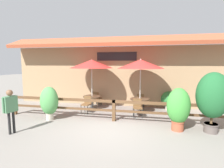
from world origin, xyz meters
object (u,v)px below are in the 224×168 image
object	(u,v)px
chair_middle_wallside	(140,100)
potted_plant_broad_leaf	(213,97)
patio_umbrella_middle	(141,64)
chair_middle_streetside	(138,107)
potted_plant_corner_fern	(178,108)
potted_plant_entrance_palm	(169,100)
patio_umbrella_near	(92,64)
chair_near_streetside	(87,103)
chair_near_wallside	(97,98)
potted_plant_tall_tropical	(49,101)
dining_table_near	(92,99)
dining_table_middle	(140,101)
pedestrian	(10,106)

from	to	relation	value
chair_middle_wallside	potted_plant_broad_leaf	xyz separation A→B (m)	(2.75, -2.97, 0.87)
patio_umbrella_middle	chair_middle_streetside	xyz separation A→B (m)	(-0.07, -0.78, -2.06)
potted_plant_corner_fern	potted_plant_entrance_palm	distance (m)	3.10
patio_umbrella_near	chair_near_streetside	world-z (taller)	patio_umbrella_near
patio_umbrella_near	chair_near_wallside	xyz separation A→B (m)	(0.05, 0.79, -2.06)
potted_plant_tall_tropical	potted_plant_entrance_palm	size ratio (longest dim) A/B	1.48
chair_near_wallside	potted_plant_entrance_palm	xyz separation A→B (m)	(4.21, -0.11, 0.09)
patio_umbrella_near	dining_table_near	xyz separation A→B (m)	(0.00, -0.00, -1.96)
patio_umbrella_near	dining_table_middle	xyz separation A→B (m)	(2.70, -0.18, -1.96)
dining_table_near	chair_near_wallside	xyz separation A→B (m)	(0.05, 0.79, -0.10)
patio_umbrella_near	pedestrian	size ratio (longest dim) A/B	1.72
dining_table_middle	potted_plant_tall_tropical	world-z (taller)	potted_plant_tall_tropical
potted_plant_tall_tropical	pedestrian	xyz separation A→B (m)	(-0.50, -1.72, 0.19)
chair_middle_streetside	potted_plant_entrance_palm	bearing A→B (deg)	34.51
chair_middle_streetside	potted_plant_broad_leaf	xyz separation A→B (m)	(2.83, -1.41, 0.87)
chair_near_wallside	chair_middle_streetside	bearing A→B (deg)	159.86
potted_plant_broad_leaf	pedestrian	world-z (taller)	potted_plant_broad_leaf
potted_plant_entrance_palm	dining_table_middle	bearing A→B (deg)	-151.30
dining_table_near	potted_plant_broad_leaf	xyz separation A→B (m)	(5.45, -2.36, 0.77)
patio_umbrella_middle	chair_near_streetside	bearing A→B (deg)	-167.50
chair_near_wallside	potted_plant_tall_tropical	distance (m)	3.35
chair_middle_streetside	potted_plant_tall_tropical	xyz separation A→B (m)	(-3.91, -1.31, 0.36)
potted_plant_broad_leaf	patio_umbrella_near	bearing A→B (deg)	156.55
patio_umbrella_near	potted_plant_corner_fern	xyz separation A→B (m)	(4.26, -2.41, -1.65)
chair_near_streetside	chair_middle_wallside	xyz separation A→B (m)	(2.74, 1.39, 0.00)
chair_near_wallside	potted_plant_tall_tropical	bearing A→B (deg)	80.27
dining_table_near	potted_plant_entrance_palm	bearing A→B (deg)	9.04
chair_middle_wallside	potted_plant_broad_leaf	world-z (taller)	potted_plant_broad_leaf
patio_umbrella_middle	potted_plant_tall_tropical	distance (m)	4.81
chair_near_wallside	potted_plant_entrance_palm	distance (m)	4.21
potted_plant_broad_leaf	potted_plant_tall_tropical	bearing A→B (deg)	179.16
chair_middle_wallside	patio_umbrella_near	bearing A→B (deg)	15.13
chair_near_streetside	chair_middle_wallside	world-z (taller)	same
chair_middle_wallside	chair_middle_streetside	bearing A→B (deg)	89.82
patio_umbrella_middle	chair_middle_streetside	world-z (taller)	patio_umbrella_middle
chair_near_wallside	chair_middle_wallside	distance (m)	2.65
potted_plant_corner_fern	potted_plant_broad_leaf	xyz separation A→B (m)	(1.19, 0.05, 0.46)
potted_plant_corner_fern	potted_plant_tall_tropical	xyz separation A→B (m)	(-5.55, 0.14, -0.05)
chair_middle_wallside	potted_plant_corner_fern	xyz separation A→B (m)	(1.56, -3.01, 0.41)
chair_near_streetside	chair_middle_wallside	size ratio (longest dim) A/B	1.00
chair_near_streetside	potted_plant_tall_tropical	bearing A→B (deg)	-121.36
patio_umbrella_middle	potted_plant_corner_fern	distance (m)	3.18
chair_near_streetside	potted_plant_corner_fern	distance (m)	4.61
chair_near_wallside	pedestrian	xyz separation A→B (m)	(-1.85, -4.77, 0.56)
chair_near_streetside	dining_table_middle	bearing A→B (deg)	21.28
dining_table_middle	potted_plant_broad_leaf	bearing A→B (deg)	-38.47
potted_plant_corner_fern	potted_plant_entrance_palm	bearing A→B (deg)	89.95
dining_table_middle	potted_plant_corner_fern	distance (m)	2.74
dining_table_middle	chair_middle_wallside	size ratio (longest dim) A/B	1.16
chair_near_wallside	patio_umbrella_middle	bearing A→B (deg)	174.01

